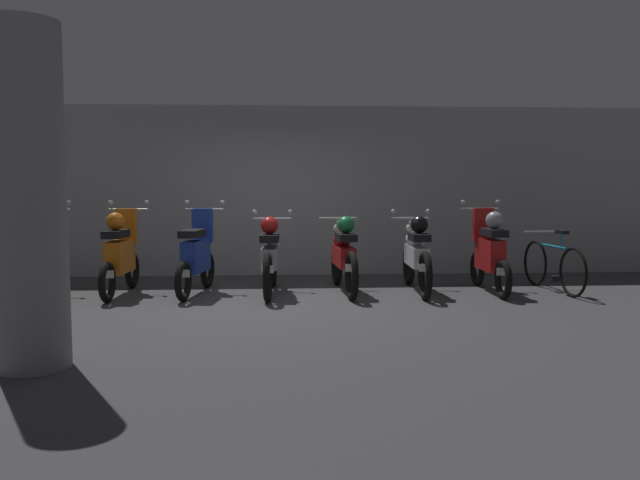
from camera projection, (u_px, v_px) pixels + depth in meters
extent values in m
plane|color=#424244|center=(270.00, 303.00, 8.13)|extent=(80.00, 80.00, 0.00)
cube|color=#9EA0A3|center=(272.00, 191.00, 10.72)|extent=(16.00, 0.30, 2.81)
torus|color=black|center=(54.00, 272.00, 9.12)|extent=(0.11, 0.53, 0.53)
torus|color=black|center=(25.00, 284.00, 7.98)|extent=(0.11, 0.53, 0.53)
cube|color=silver|center=(40.00, 258.00, 8.53)|extent=(0.25, 0.74, 0.44)
cube|color=silver|center=(47.00, 226.00, 8.84)|extent=(0.28, 0.13, 0.48)
cube|color=black|center=(35.00, 235.00, 8.34)|extent=(0.26, 0.53, 0.10)
cylinder|color=#B7BABF|center=(50.00, 210.00, 8.96)|extent=(0.56, 0.06, 0.04)
sphere|color=#B7BABF|center=(30.00, 203.00, 8.92)|extent=(0.07, 0.07, 0.07)
sphere|color=#B7BABF|center=(69.00, 203.00, 8.97)|extent=(0.07, 0.07, 0.07)
cylinder|color=#B7BABF|center=(52.00, 243.00, 9.04)|extent=(0.06, 0.15, 0.85)
sphere|color=silver|center=(51.00, 221.00, 9.01)|extent=(0.12, 0.12, 0.12)
cube|color=white|center=(26.00, 276.00, 8.00)|extent=(0.16, 0.02, 0.10)
torus|color=black|center=(132.00, 270.00, 9.31)|extent=(0.11, 0.53, 0.53)
torus|color=black|center=(107.00, 282.00, 8.16)|extent=(0.11, 0.53, 0.53)
cube|color=orange|center=(120.00, 256.00, 8.71)|extent=(0.25, 0.75, 0.44)
cube|color=orange|center=(126.00, 226.00, 9.02)|extent=(0.29, 0.13, 0.48)
cube|color=black|center=(116.00, 234.00, 8.52)|extent=(0.26, 0.53, 0.10)
cylinder|color=#B7BABF|center=(129.00, 210.00, 9.14)|extent=(0.56, 0.06, 0.04)
sphere|color=#B7BABF|center=(110.00, 203.00, 9.12)|extent=(0.07, 0.07, 0.07)
sphere|color=#B7BABF|center=(147.00, 203.00, 9.13)|extent=(0.07, 0.07, 0.07)
cylinder|color=#B7BABF|center=(131.00, 242.00, 9.22)|extent=(0.06, 0.15, 0.85)
sphere|color=silver|center=(130.00, 220.00, 9.20)|extent=(0.12, 0.12, 0.12)
cube|color=white|center=(107.00, 274.00, 8.17)|extent=(0.16, 0.02, 0.10)
sphere|color=orange|center=(115.00, 221.00, 8.51)|extent=(0.24, 0.24, 0.24)
torus|color=black|center=(208.00, 270.00, 9.37)|extent=(0.17, 0.54, 0.53)
torus|color=black|center=(183.00, 281.00, 8.23)|extent=(0.17, 0.54, 0.53)
cube|color=#1E389E|center=(196.00, 256.00, 8.78)|extent=(0.33, 0.76, 0.44)
cube|color=#1E389E|center=(202.00, 225.00, 9.09)|extent=(0.30, 0.16, 0.48)
cube|color=black|center=(192.00, 234.00, 8.59)|extent=(0.32, 0.55, 0.10)
cylinder|color=#B7BABF|center=(205.00, 209.00, 9.21)|extent=(0.56, 0.12, 0.04)
sphere|color=#B7BABF|center=(187.00, 202.00, 9.22)|extent=(0.07, 0.07, 0.07)
sphere|color=#B7BABF|center=(222.00, 203.00, 9.17)|extent=(0.07, 0.07, 0.07)
cylinder|color=#B7BABF|center=(206.00, 242.00, 9.29)|extent=(0.08, 0.15, 0.85)
sphere|color=silver|center=(206.00, 220.00, 9.27)|extent=(0.12, 0.12, 0.12)
cube|color=white|center=(184.00, 274.00, 8.25)|extent=(0.16, 0.04, 0.10)
torus|color=black|center=(273.00, 265.00, 9.49)|extent=(0.12, 0.65, 0.65)
torus|color=black|center=(268.00, 277.00, 8.20)|extent=(0.12, 0.65, 0.65)
cube|color=#9EA0A8|center=(270.00, 257.00, 8.83)|extent=(0.25, 0.84, 0.28)
ellipsoid|color=#9EA0A8|center=(271.00, 240.00, 8.96)|extent=(0.28, 0.45, 0.22)
cube|color=black|center=(270.00, 238.00, 8.62)|extent=(0.26, 0.53, 0.10)
cylinder|color=#B7BABF|center=(272.00, 219.00, 9.33)|extent=(0.56, 0.06, 0.04)
sphere|color=#B7BABF|center=(255.00, 212.00, 9.31)|extent=(0.07, 0.07, 0.07)
sphere|color=#B7BABF|center=(290.00, 212.00, 9.32)|extent=(0.07, 0.07, 0.07)
cylinder|color=#B7BABF|center=(273.00, 244.00, 9.41)|extent=(0.06, 0.16, 0.65)
sphere|color=silver|center=(273.00, 229.00, 9.39)|extent=(0.12, 0.12, 0.12)
cube|color=white|center=(268.00, 269.00, 8.21)|extent=(0.16, 0.02, 0.10)
sphere|color=red|center=(269.00, 225.00, 8.61)|extent=(0.24, 0.24, 0.24)
torus|color=black|center=(337.00, 264.00, 9.61)|extent=(0.13, 0.65, 0.65)
torus|color=black|center=(352.00, 276.00, 8.33)|extent=(0.13, 0.65, 0.65)
cube|color=red|center=(344.00, 256.00, 8.96)|extent=(0.27, 0.84, 0.28)
ellipsoid|color=red|center=(342.00, 239.00, 9.09)|extent=(0.29, 0.46, 0.22)
cube|color=black|center=(346.00, 237.00, 8.75)|extent=(0.27, 0.53, 0.10)
cylinder|color=#B7BABF|center=(338.00, 218.00, 9.45)|extent=(0.56, 0.07, 0.04)
cylinder|color=#B7BABF|center=(337.00, 243.00, 9.54)|extent=(0.07, 0.16, 0.65)
sphere|color=silver|center=(337.00, 228.00, 9.52)|extent=(0.12, 0.12, 0.12)
cube|color=white|center=(351.00, 268.00, 8.35)|extent=(0.16, 0.02, 0.10)
sphere|color=#197238|center=(346.00, 225.00, 8.74)|extent=(0.24, 0.24, 0.24)
torus|color=black|center=(409.00, 263.00, 9.64)|extent=(0.11, 0.65, 0.65)
torus|color=black|center=(425.00, 276.00, 8.34)|extent=(0.11, 0.65, 0.65)
cube|color=silver|center=(417.00, 256.00, 8.97)|extent=(0.25, 0.84, 0.28)
ellipsoid|color=silver|center=(415.00, 239.00, 9.11)|extent=(0.27, 0.45, 0.22)
cube|color=black|center=(419.00, 237.00, 8.77)|extent=(0.26, 0.53, 0.10)
cylinder|color=#B7BABF|center=(410.00, 218.00, 9.47)|extent=(0.56, 0.06, 0.04)
sphere|color=#B7BABF|center=(393.00, 212.00, 9.46)|extent=(0.07, 0.07, 0.07)
sphere|color=#B7BABF|center=(428.00, 211.00, 9.47)|extent=(0.07, 0.07, 0.07)
cylinder|color=#B7BABF|center=(410.00, 243.00, 9.56)|extent=(0.06, 0.16, 0.65)
sphere|color=silver|center=(410.00, 228.00, 9.54)|extent=(0.12, 0.12, 0.12)
cube|color=white|center=(425.00, 268.00, 8.36)|extent=(0.16, 0.02, 0.10)
sphere|color=black|center=(419.00, 225.00, 8.75)|extent=(0.24, 0.24, 0.24)
torus|color=black|center=(477.00, 268.00, 9.55)|extent=(0.09, 0.53, 0.53)
torus|color=black|center=(503.00, 279.00, 8.41)|extent=(0.09, 0.53, 0.53)
cube|color=red|center=(490.00, 254.00, 8.96)|extent=(0.23, 0.74, 0.44)
cube|color=red|center=(483.00, 224.00, 9.27)|extent=(0.28, 0.12, 0.48)
cube|color=black|center=(494.00, 233.00, 8.77)|extent=(0.24, 0.52, 0.10)
cylinder|color=#B7BABF|center=(480.00, 209.00, 9.38)|extent=(0.56, 0.04, 0.04)
sphere|color=#B7BABF|center=(463.00, 202.00, 9.36)|extent=(0.07, 0.07, 0.07)
sphere|color=#B7BABF|center=(498.00, 202.00, 9.39)|extent=(0.07, 0.07, 0.07)
cylinder|color=#B7BABF|center=(479.00, 240.00, 9.47)|extent=(0.06, 0.15, 0.85)
sphere|color=silver|center=(479.00, 219.00, 9.44)|extent=(0.12, 0.12, 0.12)
cube|color=white|center=(503.00, 272.00, 8.42)|extent=(0.16, 0.01, 0.10)
sphere|color=#9EA0A8|center=(494.00, 220.00, 8.75)|extent=(0.24, 0.24, 0.24)
torus|color=black|center=(535.00, 263.00, 9.57)|extent=(0.10, 0.68, 0.68)
torus|color=black|center=(573.00, 272.00, 8.54)|extent=(0.10, 0.68, 0.68)
cylinder|color=teal|center=(554.00, 246.00, 9.03)|extent=(0.10, 0.68, 0.04)
cylinder|color=teal|center=(562.00, 241.00, 8.82)|extent=(0.03, 0.03, 0.22)
cube|color=black|center=(562.00, 232.00, 8.80)|extent=(0.12, 0.23, 0.05)
cylinder|color=#B7BABF|center=(540.00, 232.00, 9.41)|extent=(0.50, 0.07, 0.03)
cylinder|color=black|center=(555.00, 279.00, 9.02)|extent=(0.13, 0.11, 0.10)
cylinder|color=gray|center=(28.00, 198.00, 5.16)|extent=(0.59, 0.59, 2.81)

